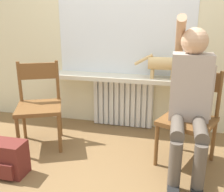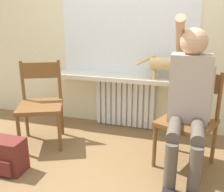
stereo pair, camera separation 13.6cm
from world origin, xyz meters
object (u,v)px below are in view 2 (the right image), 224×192
(chair_right, at_px, (189,118))
(cat, at_px, (166,65))
(person, at_px, (189,95))
(backpack, at_px, (8,156))
(chair_left, at_px, (41,102))

(chair_right, relative_size, cat, 1.59)
(chair_right, height_order, cat, cat)
(person, height_order, backpack, person)
(chair_left, bearing_deg, backpack, -112.88)
(person, bearing_deg, chair_left, 175.92)
(chair_left, distance_m, person, 1.52)
(person, bearing_deg, chair_right, 81.53)
(cat, bearing_deg, person, -68.82)
(cat, bearing_deg, chair_right, -64.02)
(person, height_order, cat, person)
(person, distance_m, cat, 0.74)
(chair_right, distance_m, person, 0.27)
(chair_left, xyz_separation_m, person, (1.50, -0.11, 0.25))
(chair_right, distance_m, backpack, 1.64)
(person, relative_size, cat, 2.47)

